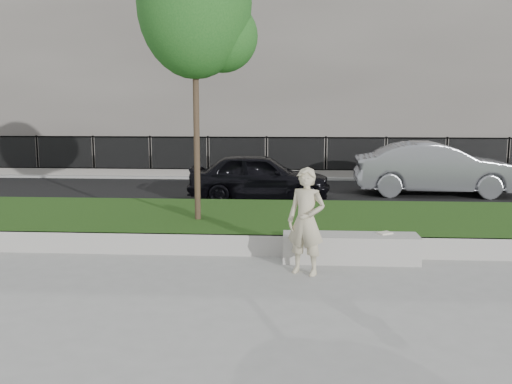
# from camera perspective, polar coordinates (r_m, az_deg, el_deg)

# --- Properties ---
(ground) EXTENTS (90.00, 90.00, 0.00)m
(ground) POSITION_cam_1_polar(r_m,az_deg,el_deg) (9.62, 1.22, -8.08)
(ground) COLOR gray
(ground) RESTS_ON ground
(grass_bank) EXTENTS (34.00, 4.00, 0.40)m
(grass_bank) POSITION_cam_1_polar(r_m,az_deg,el_deg) (12.48, 1.84, -3.21)
(grass_bank) COLOR #14360D
(grass_bank) RESTS_ON ground
(grass_kerb) EXTENTS (34.00, 0.08, 0.40)m
(grass_kerb) POSITION_cam_1_polar(r_m,az_deg,el_deg) (10.57, 1.48, -5.41)
(grass_kerb) COLOR #A5A29A
(grass_kerb) RESTS_ON ground
(street) EXTENTS (34.00, 7.00, 0.04)m
(street) POSITION_cam_1_polar(r_m,az_deg,el_deg) (17.92, 2.43, -0.12)
(street) COLOR black
(street) RESTS_ON ground
(far_pavement) EXTENTS (34.00, 3.00, 0.12)m
(far_pavement) POSITION_cam_1_polar(r_m,az_deg,el_deg) (22.37, 2.70, 1.76)
(far_pavement) COLOR gray
(far_pavement) RESTS_ON ground
(iron_fence) EXTENTS (32.00, 0.30, 1.50)m
(iron_fence) POSITION_cam_1_polar(r_m,az_deg,el_deg) (21.32, 2.66, 2.72)
(iron_fence) COLOR slate
(iron_fence) RESTS_ON far_pavement
(building_facade) EXTENTS (34.00, 10.00, 10.00)m
(building_facade) POSITION_cam_1_polar(r_m,az_deg,el_deg) (29.29, 3.04, 13.09)
(building_facade) COLOR #605A54
(building_facade) RESTS_ON ground
(stone_bench) EXTENTS (2.41, 0.60, 0.49)m
(stone_bench) POSITION_cam_1_polar(r_m,az_deg,el_deg) (10.37, 9.41, -5.54)
(stone_bench) COLOR #A5A29A
(stone_bench) RESTS_ON ground
(man) EXTENTS (0.76, 0.66, 1.77)m
(man) POSITION_cam_1_polar(r_m,az_deg,el_deg) (9.40, 5.03, -2.94)
(man) COLOR beige
(man) RESTS_ON ground
(book) EXTENTS (0.30, 0.28, 0.03)m
(book) POSITION_cam_1_polar(r_m,az_deg,el_deg) (10.49, 12.76, -4.02)
(book) COLOR silver
(book) RESTS_ON stone_bench
(young_tree) EXTENTS (2.40, 2.29, 5.87)m
(young_tree) POSITION_cam_1_polar(r_m,az_deg,el_deg) (11.99, -5.71, 17.73)
(young_tree) COLOR #38281C
(young_tree) RESTS_ON grass_bank
(car_dark) EXTENTS (4.09, 1.75, 1.38)m
(car_dark) POSITION_cam_1_polar(r_m,az_deg,el_deg) (16.39, 0.32, 1.55)
(car_dark) COLOR black
(car_dark) RESTS_ON street
(car_silver) EXTENTS (4.93, 1.86, 1.61)m
(car_silver) POSITION_cam_1_polar(r_m,az_deg,el_deg) (18.25, 17.55, 2.24)
(car_silver) COLOR gray
(car_silver) RESTS_ON street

